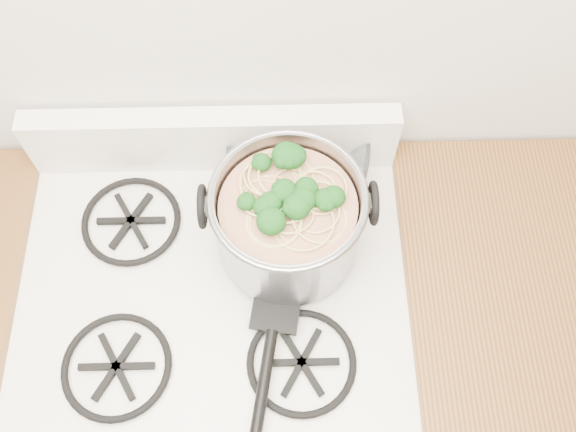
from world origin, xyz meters
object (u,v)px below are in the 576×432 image
(spatula, at_px, (277,303))
(stock_pot, at_px, (288,220))
(gas_range, at_px, (231,355))
(glass_bowl, at_px, (298,159))

(spatula, bearing_deg, stock_pot, 89.23)
(gas_range, distance_m, stock_pot, 0.61)
(gas_range, relative_size, spatula, 2.98)
(gas_range, relative_size, stock_pot, 2.91)
(stock_pot, distance_m, glass_bowl, 0.20)
(gas_range, xyz_separation_m, spatula, (0.13, -0.04, 0.50))
(stock_pot, xyz_separation_m, glass_bowl, (0.03, 0.18, -0.08))
(gas_range, xyz_separation_m, glass_bowl, (0.18, 0.28, 0.50))
(spatula, distance_m, glass_bowl, 0.32)
(stock_pot, height_order, spatula, stock_pot)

